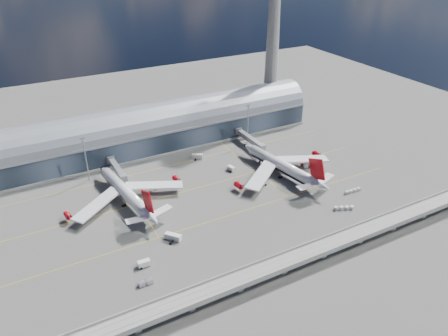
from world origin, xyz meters
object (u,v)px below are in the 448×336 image
control_tower (273,46)px  service_truck_2 (260,183)px  service_truck_1 (144,264)px  service_truck_4 (231,168)px  service_truck_3 (306,164)px  cargo_train_2 (353,191)px  floodlight_mast_left (86,158)px  airliner_right (282,166)px  cargo_train_1 (344,208)px  service_truck_0 (173,237)px  floodlight_mast_right (248,123)px  service_truck_5 (197,156)px  cargo_train_0 (146,283)px  airliner_left (127,194)px

control_tower → service_truck_2: size_ratio=12.34×
service_truck_1 → service_truck_2: 81.45m
service_truck_1 → service_truck_4: 87.69m
service_truck_3 → cargo_train_2: bearing=-55.9°
floodlight_mast_left → service_truck_4: (72.86, -27.03, -12.27)m
service_truck_3 → service_truck_4: size_ratio=1.21×
floodlight_mast_left → service_truck_2: size_ratio=3.08×
floodlight_mast_left → airliner_right: floodlight_mast_left is taller
cargo_train_1 → cargo_train_2: bearing=-80.4°
service_truck_0 → service_truck_2: service_truck_0 is taller
floodlight_mast_right → airliner_right: floodlight_mast_right is taller
service_truck_0 → cargo_train_1: service_truck_0 is taller
service_truck_3 → service_truck_5: bearing=170.3°
floodlight_mast_left → cargo_train_0: 91.09m
service_truck_0 → cargo_train_2: size_ratio=0.73×
control_tower → service_truck_0: 158.98m
floodlight_mast_left → floodlight_mast_right: (100.00, 0.00, 0.00)m
airliner_right → cargo_train_0: bearing=-163.2°
airliner_left → service_truck_2: (66.82, -17.41, -4.04)m
floodlight_mast_right → service_truck_2: bearing=-113.9°
airliner_right → service_truck_3: airliner_right is taller
airliner_left → cargo_train_2: (105.26, -45.75, -4.72)m
airliner_right → cargo_train_2: (21.50, -32.76, -4.51)m
airliner_left → service_truck_4: (61.38, 4.63, -4.20)m
service_truck_2 → service_truck_5: size_ratio=1.26×
cargo_train_1 → service_truck_5: bearing=1.6°
floodlight_mast_right → cargo_train_1: bearing=-88.8°
service_truck_2 → service_truck_3: (34.48, 5.93, -0.13)m
airliner_right → service_truck_2: airliner_right is taller
control_tower → airliner_right: control_tower is taller
control_tower → cargo_train_0: bearing=-138.8°
service_truck_3 → service_truck_1: bearing=-134.0°
service_truck_1 → cargo_train_2: bearing=-86.6°
service_truck_3 → cargo_train_0: 122.28m
floodlight_mast_left → airliner_left: (11.48, -31.66, -8.06)m
service_truck_0 → service_truck_1: bearing=171.5°
floodlight_mast_right → service_truck_3: size_ratio=4.26×
cargo_train_0 → cargo_train_2: size_ratio=0.59×
service_truck_0 → cargo_train_0: (-19.96, -20.64, -0.57)m
floodlight_mast_right → service_truck_2: size_ratio=3.08×
floodlight_mast_right → service_truck_1: size_ratio=5.10×
cargo_train_0 → cargo_train_2: 117.51m
cargo_train_2 → airliner_right: bearing=29.6°
airliner_right → service_truck_1: airliner_right is taller
service_truck_5 → floodlight_mast_left: bearing=116.4°
airliner_left → service_truck_5: airliner_left is taller
floodlight_mast_left → service_truck_5: bearing=-4.4°
airliner_left → airliner_right: airliner_right is taller
service_truck_0 → airliner_right: bearing=-21.6°
floodlight_mast_right → control_tower: bearing=38.7°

